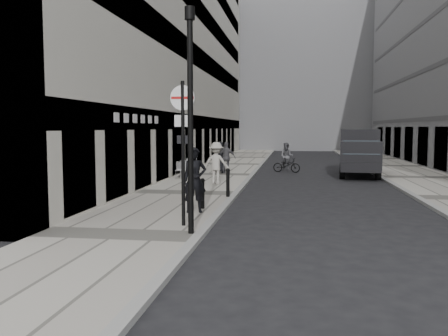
{
  "coord_description": "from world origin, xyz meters",
  "views": [
    {
      "loc": [
        2.29,
        -8.31,
        2.73
      ],
      "look_at": [
        0.02,
        7.17,
        1.4
      ],
      "focal_mm": 38.0,
      "sensor_mm": 36.0,
      "label": 1
    }
  ],
  "objects_px": {
    "panel_van": "(360,150)",
    "sign_post": "(183,134)",
    "walking_man": "(195,180)",
    "lamppost": "(190,109)",
    "cyclist": "(287,161)"
  },
  "relations": [
    {
      "from": "panel_van",
      "to": "sign_post",
      "type": "bearing_deg",
      "value": -107.18
    },
    {
      "from": "walking_man",
      "to": "sign_post",
      "type": "xyz_separation_m",
      "value": [
        0.1,
        -1.97,
        1.45
      ]
    },
    {
      "from": "sign_post",
      "to": "cyclist",
      "type": "bearing_deg",
      "value": 81.4
    },
    {
      "from": "lamppost",
      "to": "cyclist",
      "type": "height_order",
      "value": "lamppost"
    },
    {
      "from": "lamppost",
      "to": "cyclist",
      "type": "distance_m",
      "value": 18.14
    },
    {
      "from": "walking_man",
      "to": "panel_van",
      "type": "relative_size",
      "value": 0.35
    },
    {
      "from": "walking_man",
      "to": "panel_van",
      "type": "height_order",
      "value": "panel_van"
    },
    {
      "from": "panel_van",
      "to": "cyclist",
      "type": "xyz_separation_m",
      "value": [
        -4.12,
        1.52,
        -0.78
      ]
    },
    {
      "from": "walking_man",
      "to": "cyclist",
      "type": "bearing_deg",
      "value": 57.9
    },
    {
      "from": "walking_man",
      "to": "lamppost",
      "type": "height_order",
      "value": "lamppost"
    },
    {
      "from": "walking_man",
      "to": "cyclist",
      "type": "height_order",
      "value": "walking_man"
    },
    {
      "from": "lamppost",
      "to": "panel_van",
      "type": "relative_size",
      "value": 0.95
    },
    {
      "from": "walking_man",
      "to": "panel_van",
      "type": "bearing_deg",
      "value": 41.24
    },
    {
      "from": "sign_post",
      "to": "cyclist",
      "type": "distance_m",
      "value": 17.24
    },
    {
      "from": "sign_post",
      "to": "panel_van",
      "type": "distance_m",
      "value": 16.83
    }
  ]
}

